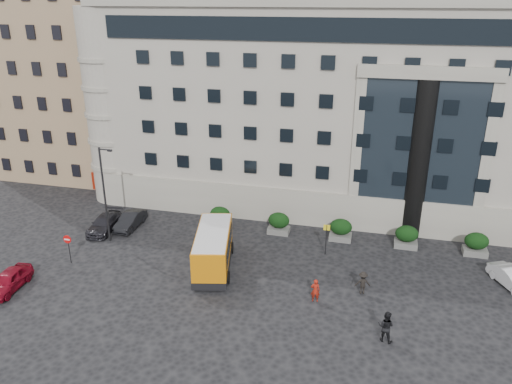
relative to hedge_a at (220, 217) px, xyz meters
The scene contains 23 objects.
ground 8.81m from the hedge_a, 62.85° to the right, with size 120.00×120.00×0.00m, color black.
civic_building 19.15m from the hedge_a, 54.85° to the left, with size 44.00×24.00×18.00m, color gray.
entrance_column 17.13m from the hedge_a, ahead, with size 1.80×1.80×13.00m, color black.
apartment_near 25.12m from the hedge_a, 148.62° to the left, with size 14.00×14.00×20.00m, color #997859.
apartment_far 39.27m from the hedge_a, 127.29° to the left, with size 13.00×13.00×22.00m, color #7E6649.
hedge_a is the anchor object (origin of this frame).
hedge_b 5.20m from the hedge_a, ahead, with size 1.80×1.26×1.84m.
hedge_c 10.40m from the hedge_a, ahead, with size 1.80×1.26×1.84m.
hedge_d 15.60m from the hedge_a, ahead, with size 1.80×1.26×1.84m.
hedge_e 20.80m from the hedge_a, ahead, with size 1.80×1.26×1.84m.
street_lamp 9.89m from the hedge_a, 148.84° to the right, with size 1.16×0.18×8.00m.
bus_stop_sign 9.94m from the hedge_a, 16.42° to the right, with size 0.50×0.08×2.52m.
no_entry_sign 12.64m from the hedge_a, 135.52° to the right, with size 0.64×0.16×2.32m.
minibus 7.04m from the hedge_a, 76.09° to the right, with size 3.91×7.29×2.89m.
red_truck 15.27m from the hedge_a, 151.48° to the left, with size 3.55×5.92×2.98m.
parked_car_a 17.06m from the hedge_a, 130.03° to the right, with size 1.61×4.00×1.36m, color maroon.
parked_car_b 7.79m from the hedge_a, 164.53° to the right, with size 1.40×4.00×1.32m, color black.
parked_car_c 9.90m from the hedge_a, 161.30° to the right, with size 1.81×4.45×1.29m, color black.
parked_car_d 9.95m from the hedge_a, 138.97° to the left, with size 2.19×4.74×1.32m, color black.
white_taxi 22.95m from the hedge_a, 10.80° to the right, with size 1.35×3.87×1.28m, color silver.
pedestrian_a 13.42m from the hedge_a, 44.45° to the right, with size 0.60×0.40×1.65m, color maroon.
pedestrian_b 18.78m from the hedge_a, 41.38° to the right, with size 0.95×0.74×1.96m, color black.
pedestrian_c 14.73m from the hedge_a, 31.49° to the right, with size 1.06×0.61×1.64m, color black.
Camera 1 is at (8.62, -29.69, 18.85)m, focal length 35.00 mm.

